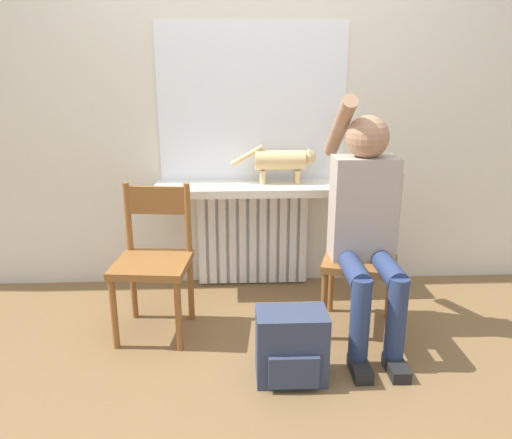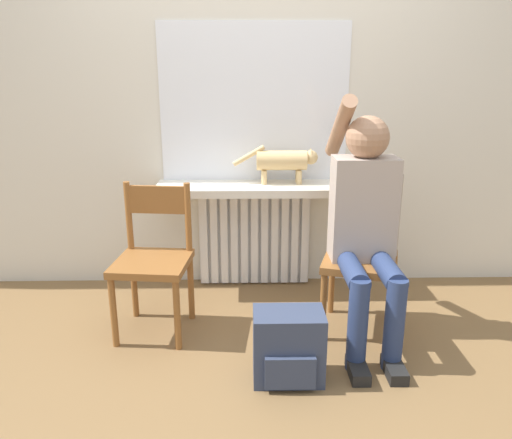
% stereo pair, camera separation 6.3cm
% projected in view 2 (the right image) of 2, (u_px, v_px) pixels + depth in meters
% --- Properties ---
extents(ground_plane, '(12.00, 12.00, 0.00)m').
position_uv_depth(ground_plane, '(259.00, 380.00, 2.41)').
color(ground_plane, brown).
extents(wall_with_window, '(7.00, 0.06, 2.70)m').
position_uv_depth(wall_with_window, '(254.00, 83.00, 3.19)').
color(wall_with_window, silver).
rests_on(wall_with_window, ground_plane).
extents(radiator, '(0.75, 0.08, 0.68)m').
position_uv_depth(radiator, '(254.00, 236.00, 3.41)').
color(radiator, white).
rests_on(radiator, ground_plane).
extents(windowsill, '(1.26, 0.33, 0.05)m').
position_uv_depth(windowsill, '(255.00, 189.00, 3.20)').
color(windowsill, white).
rests_on(windowsill, radiator).
extents(window_glass, '(1.21, 0.01, 0.99)m').
position_uv_depth(window_glass, '(254.00, 103.00, 3.20)').
color(window_glass, white).
rests_on(window_glass, windowsill).
extents(chair_left, '(0.43, 0.43, 0.83)m').
position_uv_depth(chair_left, '(154.00, 258.00, 2.77)').
color(chair_left, brown).
rests_on(chair_left, ground_plane).
extents(chair_right, '(0.49, 0.49, 0.83)m').
position_uv_depth(chair_right, '(361.00, 256.00, 2.79)').
color(chair_right, brown).
rests_on(chair_right, ground_plane).
extents(person, '(0.36, 0.96, 1.32)m').
position_uv_depth(person, '(366.00, 219.00, 2.62)').
color(person, navy).
rests_on(person, ground_plane).
extents(cat, '(0.55, 0.12, 0.25)m').
position_uv_depth(cat, '(284.00, 161.00, 3.19)').
color(cat, '#DBB77A').
rests_on(cat, windowsill).
extents(backpack, '(0.34, 0.24, 0.35)m').
position_uv_depth(backpack, '(288.00, 347.00, 2.37)').
color(backpack, '#333D56').
rests_on(backpack, ground_plane).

